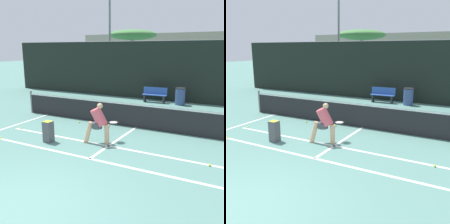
{
  "view_description": "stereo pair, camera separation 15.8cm",
  "coord_description": "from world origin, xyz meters",
  "views": [
    {
      "loc": [
        3.76,
        -3.16,
        3.04
      ],
      "look_at": [
        -0.24,
        4.51,
        0.95
      ],
      "focal_mm": 42.0,
      "sensor_mm": 36.0,
      "label": 1
    },
    {
      "loc": [
        3.9,
        -3.08,
        3.04
      ],
      "look_at": [
        -0.24,
        4.51,
        0.95
      ],
      "focal_mm": 42.0,
      "sensor_mm": 36.0,
      "label": 2
    }
  ],
  "objects": [
    {
      "name": "ground_plane",
      "position": [
        0.0,
        0.0,
        0.0
      ],
      "size": [
        100.0,
        100.0,
        0.0
      ],
      "primitive_type": "plane",
      "color": "slate"
    },
    {
      "name": "tree_west",
      "position": [
        -5.81,
        19.1,
        4.21
      ],
      "size": [
        4.29,
        4.29,
        4.7
      ],
      "color": "brown",
      "rests_on": "ground"
    },
    {
      "name": "court_sideline_left",
      "position": [
        -4.51,
        4.39,
        0.0
      ],
      "size": [
        0.1,
        4.43,
        0.01
      ],
      "primitive_type": "cube",
      "color": "white",
      "rests_on": "ground"
    },
    {
      "name": "tennis_ball_scattered_1",
      "position": [
        -1.02,
        5.75,
        0.03
      ],
      "size": [
        0.07,
        0.07,
        0.07
      ],
      "primitive_type": "sphere",
      "color": "#D1E033",
      "rests_on": "ground"
    },
    {
      "name": "building_far",
      "position": [
        0.0,
        31.31,
        2.49
      ],
      "size": [
        36.0,
        2.4,
        4.98
      ],
      "primitive_type": "cube",
      "color": "gray",
      "rests_on": "ground"
    },
    {
      "name": "fence_back",
      "position": [
        0.0,
        12.08,
        1.75
      ],
      "size": [
        24.0,
        0.06,
        3.51
      ],
      "color": "black",
      "rests_on": "ground"
    },
    {
      "name": "tennis_ball_scattered_2",
      "position": [
        3.1,
        3.75,
        0.03
      ],
      "size": [
        0.07,
        0.07,
        0.07
      ],
      "primitive_type": "sphere",
      "color": "#D1E033",
      "rests_on": "ground"
    },
    {
      "name": "player_practicing",
      "position": [
        -0.43,
        3.93,
        0.72
      ],
      "size": [
        1.07,
        0.89,
        1.36
      ],
      "rotation": [
        0.0,
        0.0,
        0.37
      ],
      "color": "#DBAD84",
      "rests_on": "ground"
    },
    {
      "name": "net",
      "position": [
        0.0,
        6.11,
        0.51
      ],
      "size": [
        11.09,
        0.09,
        1.07
      ],
      "color": "slate",
      "rests_on": "ground"
    },
    {
      "name": "trash_bin",
      "position": [
        0.5,
        11.28,
        0.47
      ],
      "size": [
        0.56,
        0.56,
        0.94
      ],
      "color": "#384C7F",
      "rests_on": "ground"
    },
    {
      "name": "tennis_ball_scattered_0",
      "position": [
        -3.94,
        3.86,
        0.03
      ],
      "size": [
        0.07,
        0.07,
        0.07
      ],
      "primitive_type": "sphere",
      "color": "#D1E033",
      "rests_on": "ground"
    },
    {
      "name": "tennis_ball_scattered_4",
      "position": [
        -2.37,
        5.62,
        0.03
      ],
      "size": [
        0.07,
        0.07,
        0.07
      ],
      "primitive_type": "sphere",
      "color": "#D1E033",
      "rests_on": "ground"
    },
    {
      "name": "courtside_bench",
      "position": [
        -0.99,
        11.31,
        0.46
      ],
      "size": [
        1.42,
        0.47,
        0.86
      ],
      "rotation": [
        0.0,
        0.0,
        0.07
      ],
      "color": "#2D519E",
      "rests_on": "ground"
    },
    {
      "name": "court_center_mark",
      "position": [
        0.0,
        4.39,
        0.0
      ],
      "size": [
        0.1,
        3.43,
        0.01
      ],
      "primitive_type": "cube",
      "color": "white",
      "rests_on": "ground"
    },
    {
      "name": "floodlight_mast",
      "position": [
        -5.96,
        15.1,
        5.27
      ],
      "size": [
        1.1,
        0.24,
        8.26
      ],
      "color": "slate",
      "rests_on": "ground"
    },
    {
      "name": "tennis_ball_scattered_3",
      "position": [
        -3.66,
        2.69,
        0.03
      ],
      "size": [
        0.07,
        0.07,
        0.07
      ],
      "primitive_type": "sphere",
      "color": "#D1E033",
      "rests_on": "ground"
    },
    {
      "name": "court_service_line",
      "position": [
        0.0,
        3.81,
        0.0
      ],
      "size": [
        8.25,
        0.1,
        0.01
      ],
      "primitive_type": "cube",
      "color": "white",
      "rests_on": "ground"
    },
    {
      "name": "ball_hopper",
      "position": [
        -1.98,
        3.25,
        0.37
      ],
      "size": [
        0.28,
        0.28,
        0.71
      ],
      "color": "#4C4C51",
      "rests_on": "ground"
    },
    {
      "name": "court_baseline_near",
      "position": [
        0.0,
        2.68,
        0.0
      ],
      "size": [
        11.0,
        0.1,
        0.01
      ],
      "primitive_type": "cube",
      "color": "white",
      "rests_on": "ground"
    }
  ]
}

